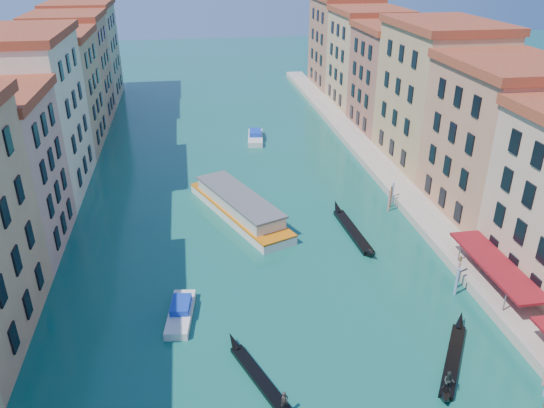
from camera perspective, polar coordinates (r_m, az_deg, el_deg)
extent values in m
cube|color=beige|center=(76.09, -24.75, 8.36)|extent=(12.00, 18.00, 20.00)
cube|color=maroon|center=(74.02, -26.31, 16.08)|extent=(12.80, 18.40, 1.00)
cube|color=tan|center=(92.34, -22.17, 10.80)|extent=(12.00, 16.00, 17.50)
cube|color=maroon|center=(90.66, -23.18, 16.41)|extent=(12.80, 16.40, 1.00)
cube|color=tan|center=(107.04, -20.63, 13.21)|extent=(12.00, 15.00, 18.50)
cube|color=maroon|center=(105.58, -21.49, 18.34)|extent=(12.80, 15.40, 1.00)
cube|color=tan|center=(122.47, -19.38, 14.96)|extent=(12.00, 17.00, 19.00)
cube|color=maroon|center=(121.19, -20.11, 19.57)|extent=(12.80, 17.40, 1.00)
cube|color=#B57756|center=(67.53, 23.20, 5.72)|extent=(12.00, 16.00, 18.00)
cube|color=maroon|center=(65.20, 24.69, 13.54)|extent=(12.80, 16.40, 1.00)
cube|color=tan|center=(81.40, 17.28, 10.61)|extent=(12.00, 18.00, 20.00)
cube|color=maroon|center=(79.47, 18.31, 17.89)|extent=(12.80, 18.40, 1.00)
cube|color=#975A47|center=(96.31, 12.99, 12.59)|extent=(12.00, 15.00, 17.50)
cube|color=maroon|center=(94.70, 13.57, 18.03)|extent=(12.80, 15.40, 1.00)
cube|color=tan|center=(110.41, 10.06, 14.78)|extent=(12.00, 16.00, 18.50)
cube|color=maroon|center=(109.00, 10.48, 19.80)|extent=(12.80, 16.40, 1.00)
cube|color=#9C644B|center=(125.80, 7.63, 16.51)|extent=(12.00, 17.00, 19.50)
cube|color=#A79887|center=(76.05, 12.79, 2.48)|extent=(4.00, 140.00, 1.00)
cube|color=maroon|center=(54.56, 22.96, -6.00)|extent=(3.20, 12.60, 0.25)
cylinder|color=#5A5A5D|center=(51.76, 23.66, -9.98)|extent=(0.12, 0.12, 3.00)
cylinder|color=#5A5A5D|center=(57.67, 19.45, -5.31)|extent=(0.12, 0.12, 3.00)
cylinder|color=brown|center=(53.67, 19.24, -8.03)|extent=(0.24, 0.24, 3.20)
cylinder|color=brown|center=(54.66, 19.34, -7.38)|extent=(0.24, 0.24, 3.20)
cylinder|color=brown|center=(55.65, 19.43, -6.75)|extent=(0.24, 0.24, 3.20)
cylinder|color=brown|center=(67.75, 12.48, 0.25)|extent=(0.24, 0.24, 3.20)
cylinder|color=brown|center=(68.79, 12.66, 0.64)|extent=(0.24, 0.24, 3.20)
cylinder|color=brown|center=(69.85, 12.83, 1.02)|extent=(0.24, 0.24, 3.20)
cube|color=silver|center=(65.39, -3.55, -0.82)|extent=(11.32, 19.47, 1.16)
cube|color=silver|center=(64.83, -3.58, 0.17)|extent=(9.41, 15.73, 1.54)
cube|color=#5A5A5D|center=(64.44, -3.61, 0.90)|extent=(9.87, 16.28, 0.24)
cube|color=orange|center=(65.15, -3.57, -0.41)|extent=(11.37, 19.49, 0.24)
cube|color=black|center=(42.65, -1.25, -18.39)|extent=(3.93, 8.07, 0.41)
cone|color=black|center=(45.44, -4.18, -14.54)|extent=(1.44, 2.02, 1.54)
imported|color=#342824|center=(39.85, 1.36, -20.44)|extent=(0.68, 0.56, 1.58)
cube|color=black|center=(46.54, 18.87, -15.56)|extent=(5.64, 7.89, 0.44)
cone|color=black|center=(50.14, 19.59, -11.75)|extent=(1.79, 2.11, 1.63)
cone|color=black|center=(42.75, 18.13, -19.37)|extent=(1.61, 1.83, 1.43)
imported|color=#242D29|center=(43.10, 18.48, -17.63)|extent=(1.03, 0.97, 1.67)
cube|color=black|center=(62.21, 8.66, -2.92)|extent=(1.85, 10.22, 0.51)
cone|color=black|center=(66.69, 7.00, -0.32)|extent=(1.15, 2.33, 1.90)
cone|color=black|center=(57.57, 10.65, -5.29)|extent=(1.13, 1.94, 1.67)
cube|color=silver|center=(49.15, -9.80, -11.57)|extent=(2.89, 6.65, 0.73)
cube|color=#1639B6|center=(49.13, -9.79, -10.65)|extent=(2.02, 2.96, 0.64)
cube|color=silver|center=(91.48, -1.79, 7.12)|extent=(3.42, 7.91, 0.87)
cube|color=#1639B6|center=(91.75, -1.80, 7.68)|extent=(2.39, 3.52, 0.76)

